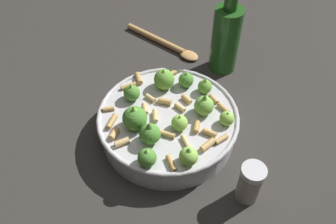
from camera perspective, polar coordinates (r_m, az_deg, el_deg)
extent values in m
plane|color=#2D2B28|center=(0.74, 0.00, -3.46)|extent=(2.40, 2.40, 0.00)
cylinder|color=#B7B7BC|center=(0.72, 0.00, -2.05)|extent=(0.27, 0.27, 0.06)
torus|color=#B7B7BC|center=(0.69, 0.00, -0.55)|extent=(0.28, 0.28, 0.01)
sphere|color=#4C8933|center=(0.74, 2.97, 5.25)|extent=(0.03, 0.03, 0.03)
cone|color=#75B247|center=(0.73, 3.01, 6.15)|extent=(0.02, 0.02, 0.01)
sphere|color=#75B247|center=(0.69, 5.89, 1.03)|extent=(0.04, 0.04, 0.04)
cone|color=#609E38|center=(0.67, 6.03, 2.28)|extent=(0.02, 0.02, 0.02)
sphere|color=#609E38|center=(0.74, -0.63, 5.34)|extent=(0.04, 0.04, 0.04)
cone|color=#8CC64C|center=(0.72, -0.64, 6.54)|extent=(0.02, 0.02, 0.01)
sphere|color=#4C8933|center=(0.72, -5.94, 3.13)|extent=(0.03, 0.03, 0.03)
cone|color=#8CC64C|center=(0.71, -6.04, 4.13)|extent=(0.01, 0.01, 0.01)
sphere|color=#609E38|center=(0.73, 6.02, 4.15)|extent=(0.03, 0.03, 0.03)
cone|color=#75B247|center=(0.72, 6.12, 5.02)|extent=(0.02, 0.02, 0.01)
sphere|color=#8CC64C|center=(0.66, 1.89, -1.78)|extent=(0.03, 0.03, 0.03)
cone|color=#8CC64C|center=(0.65, 1.92, -0.89)|extent=(0.01, 0.01, 0.01)
sphere|color=#4C8933|center=(0.64, -2.97, -3.58)|extent=(0.04, 0.04, 0.04)
cone|color=#4C8933|center=(0.62, -3.05, -2.39)|extent=(0.02, 0.02, 0.02)
sphere|color=#8CC64C|center=(0.61, 3.37, -7.23)|extent=(0.03, 0.03, 0.03)
cone|color=#75B247|center=(0.60, 3.45, -6.30)|extent=(0.02, 0.02, 0.01)
sphere|color=#8CC64C|center=(0.68, 9.57, -1.05)|extent=(0.03, 0.03, 0.03)
cone|color=#4C8933|center=(0.67, 9.71, -0.31)|extent=(0.01, 0.01, 0.01)
sphere|color=#4C8933|center=(0.66, -5.44, -1.01)|extent=(0.05, 0.05, 0.05)
cone|color=#8CC64C|center=(0.64, -5.59, 0.38)|extent=(0.02, 0.02, 0.02)
sphere|color=#4C8933|center=(0.61, -3.43, -7.43)|extent=(0.03, 0.03, 0.03)
cone|color=#75B247|center=(0.60, -3.50, -6.54)|extent=(0.02, 0.02, 0.01)
cylinder|color=tan|center=(0.75, -6.46, 4.25)|extent=(0.03, 0.03, 0.01)
cylinder|color=tan|center=(0.72, 3.05, 2.10)|extent=(0.03, 0.02, 0.01)
cylinder|color=tan|center=(0.67, 4.66, -2.43)|extent=(0.01, 0.02, 0.01)
cylinder|color=tan|center=(0.77, 0.69, 6.35)|extent=(0.02, 0.02, 0.01)
cylinder|color=tan|center=(0.72, 7.44, 2.12)|extent=(0.03, 0.02, 0.01)
cylinder|color=tan|center=(0.76, -4.83, 5.47)|extent=(0.03, 0.03, 0.01)
cylinder|color=tan|center=(0.71, -9.67, 0.53)|extent=(0.03, 0.02, 0.01)
cylinder|color=tan|center=(0.70, 1.96, 0.72)|extent=(0.03, 0.02, 0.01)
cylinder|color=tan|center=(0.66, 6.77, -3.36)|extent=(0.03, 0.02, 0.01)
cylinder|color=tan|center=(0.65, 2.92, -4.96)|extent=(0.03, 0.03, 0.01)
cylinder|color=tan|center=(0.62, 0.50, -8.35)|extent=(0.03, 0.03, 0.01)
cylinder|color=tan|center=(0.68, -9.15, -1.52)|extent=(0.01, 0.03, 0.01)
cylinder|color=tan|center=(0.69, -2.11, -0.61)|extent=(0.02, 0.03, 0.01)
cylinder|color=tan|center=(0.72, -2.88, 2.29)|extent=(0.03, 0.02, 0.01)
cylinder|color=tan|center=(0.71, 9.00, 0.61)|extent=(0.03, 0.03, 0.01)
cylinder|color=tan|center=(0.64, 6.49, -5.32)|extent=(0.03, 0.03, 0.01)
cylinder|color=tan|center=(0.65, -7.52, -4.91)|extent=(0.03, 0.03, 0.01)
cylinder|color=tan|center=(0.66, -0.08, -3.65)|extent=(0.03, 0.01, 0.01)
cylinder|color=tan|center=(0.70, -3.85, 0.42)|extent=(0.02, 0.03, 0.01)
cylinder|color=tan|center=(0.71, -0.54, 1.75)|extent=(0.03, 0.01, 0.01)
cylinder|color=tan|center=(0.66, -8.79, -3.47)|extent=(0.02, 0.02, 0.01)
cylinder|color=tan|center=(0.66, 8.71, -4.39)|extent=(0.03, 0.03, 0.01)
cylinder|color=gray|center=(0.64, 13.12, -11.52)|extent=(0.04, 0.04, 0.07)
cylinder|color=silver|center=(0.60, 13.82, -9.41)|extent=(0.04, 0.04, 0.01)
cylinder|color=#1E4C19|center=(0.85, 9.35, 11.49)|extent=(0.07, 0.07, 0.16)
cylinder|color=#1E4C19|center=(0.79, 10.25, 17.21)|extent=(0.03, 0.03, 0.04)
cylinder|color=#B2844C|center=(0.97, -2.05, 11.86)|extent=(0.18, 0.09, 0.02)
ellipsoid|color=#B2844C|center=(0.91, 3.44, 9.20)|extent=(0.06, 0.05, 0.01)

